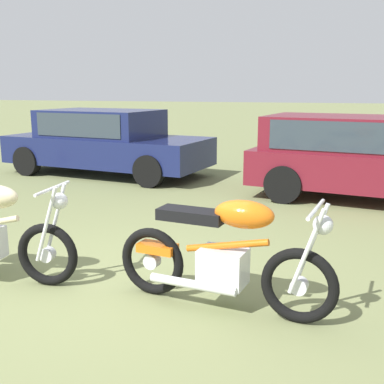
% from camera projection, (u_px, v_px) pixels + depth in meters
% --- Properties ---
extents(ground_plane, '(120.00, 120.00, 0.00)m').
position_uv_depth(ground_plane, '(108.00, 285.00, 4.73)').
color(ground_plane, olive).
extents(motorcycle_orange, '(2.01, 0.64, 1.02)m').
position_uv_depth(motorcycle_orange, '(224.00, 255.00, 4.15)').
color(motorcycle_orange, black).
rests_on(motorcycle_orange, ground).
extents(car_navy, '(4.72, 2.43, 1.43)m').
position_uv_depth(car_navy, '(105.00, 139.00, 10.65)').
color(car_navy, '#161E4C').
rests_on(car_navy, ground).
extents(car_burgundy, '(4.30, 2.45, 1.43)m').
position_uv_depth(car_burgundy, '(363.00, 152.00, 8.22)').
color(car_burgundy, maroon).
rests_on(car_burgundy, ground).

